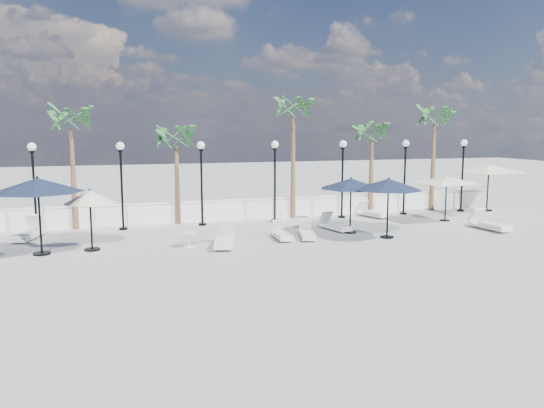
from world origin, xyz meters
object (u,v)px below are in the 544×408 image
object	(u,v)px
parasol_navy_mid	(351,184)
parasol_cream_small	(90,198)
parasol_navy_left	(38,186)
lounger_7	(490,224)
lounger_5	(282,234)
lounger_4	(372,213)
lounger_3	(307,233)
lounger_6	(335,225)
lounger_0	(28,233)
lounger_2	(224,240)
parasol_cream_sq_b	(489,165)
parasol_navy_right	(388,185)
parasol_cream_sq_a	(447,177)

from	to	relation	value
parasol_navy_mid	parasol_cream_small	world-z (taller)	parasol_navy_mid
parasol_navy_left	parasol_navy_mid	distance (m)	12.11
lounger_7	parasol_cream_small	xyz separation A→B (m)	(-16.52, 1.10, 1.68)
lounger_5	parasol_navy_left	world-z (taller)	parasol_navy_left
lounger_4	lounger_3	bearing A→B (deg)	-158.75
parasol_navy_left	parasol_cream_small	xyz separation A→B (m)	(1.68, 0.16, -0.52)
lounger_3	lounger_6	size ratio (longest dim) A/B	0.97
lounger_7	lounger_6	bearing A→B (deg)	157.34
lounger_0	lounger_3	bearing A→B (deg)	-1.45
lounger_2	lounger_7	bearing A→B (deg)	13.45
parasol_navy_mid	parasol_cream_sq_b	world-z (taller)	parasol_cream_sq_b
parasol_navy_right	parasol_cream_small	distance (m)	11.48
lounger_5	parasol_navy_left	distance (m)	9.17
parasol_cream_sq_b	parasol_cream_sq_a	bearing A→B (deg)	-153.55
parasol_cream_small	lounger_2	bearing A→B (deg)	-9.95
lounger_6	parasol_navy_left	bearing A→B (deg)	171.61
parasol_navy_mid	parasol_cream_small	distance (m)	10.42
parasol_navy_mid	parasol_navy_right	distance (m)	1.70
lounger_6	lounger_0	bearing A→B (deg)	158.10
lounger_7	parasol_cream_sq_b	xyz separation A→B (m)	(3.63, 4.61, 2.22)
lounger_0	parasol_cream_small	xyz separation A→B (m)	(2.48, -2.74, 1.66)
lounger_6	parasol_navy_right	distance (m)	3.16
lounger_6	parasol_cream_sq_a	bearing A→B (deg)	-7.18
lounger_6	parasol_navy_right	size ratio (longest dim) A/B	0.67
lounger_7	parasol_navy_mid	world-z (taller)	parasol_navy_mid
lounger_7	parasol_navy_right	xyz separation A→B (m)	(-5.11, -0.11, 1.92)
lounger_2	parasol_navy_mid	world-z (taller)	parasol_navy_mid
lounger_0	lounger_4	size ratio (longest dim) A/B	1.18
parasol_navy_right	lounger_5	bearing A→B (deg)	166.92
lounger_5	lounger_7	size ratio (longest dim) A/B	0.82
lounger_3	parasol_cream_small	distance (m)	8.43
lounger_0	lounger_3	size ratio (longest dim) A/B	1.28
lounger_6	parasol_cream_small	xyz separation A→B (m)	(-10.02, -0.84, 1.71)
lounger_6	parasol_navy_left	xyz separation A→B (m)	(-11.70, -1.00, 2.23)
parasol_navy_left	parasol_cream_sq_a	bearing A→B (deg)	5.29
lounger_6	parasol_navy_mid	xyz separation A→B (m)	(0.40, -0.68, 1.88)
lounger_2	lounger_3	size ratio (longest dim) A/B	1.25
lounger_3	lounger_6	xyz separation A→B (m)	(1.78, 1.25, 0.01)
lounger_6	lounger_7	xyz separation A→B (m)	(6.50, -1.94, 0.03)
lounger_2	parasol_navy_left	size ratio (longest dim) A/B	0.71
lounger_7	parasol_cream_sq_b	bearing A→B (deg)	45.79
parasol_cream_small	lounger_7	bearing A→B (deg)	-3.82
parasol_navy_mid	parasol_navy_right	xyz separation A→B (m)	(0.99, -1.37, 0.08)
parasol_navy_mid	parasol_cream_small	size ratio (longest dim) A/B	1.18
lounger_4	parasol_cream_sq_a	size ratio (longest dim) A/B	0.41
lounger_0	lounger_5	distance (m)	10.14
parasol_navy_right	parasol_cream_sq_b	world-z (taller)	parasol_cream_sq_b
parasol_navy_left	parasol_cream_sq_a	distance (m)	17.85
lounger_3	parasol_navy_mid	world-z (taller)	parasol_navy_mid
lounger_4	lounger_7	size ratio (longest dim) A/B	0.92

